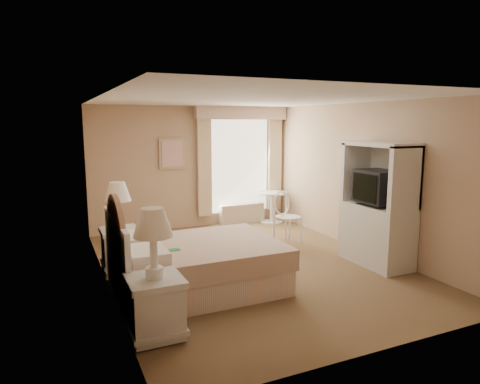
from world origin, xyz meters
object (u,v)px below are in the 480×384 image
nightstand_near (155,291)px  armoire (378,214)px  bed (191,264)px  cafe_chair (285,213)px  round_table (272,202)px  nightstand_far (120,237)px

nightstand_near → armoire: armoire is taller
bed → cafe_chair: size_ratio=2.23×
cafe_chair → armoire: (0.69, -1.60, 0.23)m
bed → armoire: (2.93, -0.17, 0.43)m
bed → round_table: (2.79, 2.94, 0.10)m
bed → nightstand_near: 1.29m
nightstand_far → cafe_chair: 2.98m
nightstand_far → cafe_chair: bearing=4.7°
bed → round_table: 4.06m
bed → nightstand_far: (-0.72, 1.19, 0.14)m
armoire → cafe_chair: bearing=113.1°
nightstand_far → round_table: nightstand_far is taller
nightstand_far → round_table: 3.92m
nightstand_far → round_table: bearing=26.5°
nightstand_near → nightstand_far: (-0.00, 2.25, -0.01)m
round_table → bed: bearing=-133.5°
nightstand_far → bed: bearing=-58.9°
nightstand_far → armoire: bearing=-20.4°
bed → armoire: armoire is taller
bed → round_table: size_ratio=3.14×
bed → armoire: bearing=-3.3°
round_table → nightstand_far: bearing=-153.5°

